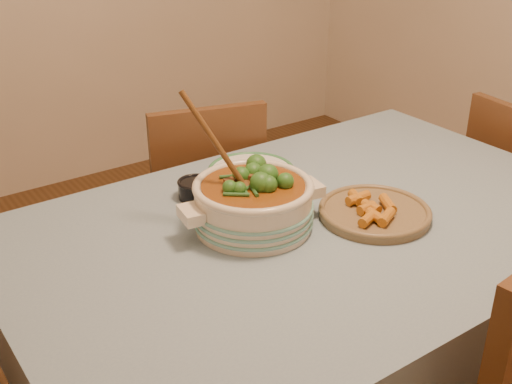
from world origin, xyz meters
TOP-DOWN VIEW (x-y plane):
  - dining_table at (0.00, 0.00)m, footprint 1.68×1.08m
  - stew_casserole at (-0.17, 0.07)m, footprint 0.41×0.35m
  - white_plate at (0.02, 0.35)m, footprint 0.35×0.35m
  - condiment_bowl at (-0.20, 0.31)m, footprint 0.11×0.11m
  - fried_plate at (0.14, -0.07)m, footprint 0.31×0.31m
  - chair_far at (0.07, 0.74)m, footprint 0.51×0.51m

SIDE VIEW (x-z plane):
  - chair_far at x=0.07m, z-range 0.06..0.95m
  - dining_table at x=0.00m, z-range 0.29..1.04m
  - white_plate at x=0.02m, z-range 0.76..0.78m
  - fried_plate at x=0.14m, z-range 0.75..0.80m
  - condiment_bowl at x=-0.20m, z-range 0.76..0.81m
  - stew_casserole at x=-0.17m, z-range 0.65..1.02m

